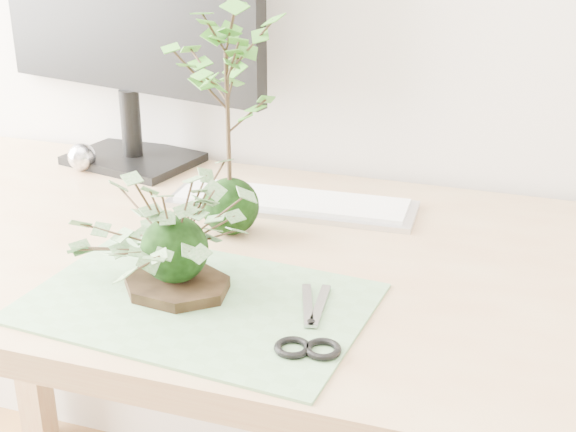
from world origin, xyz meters
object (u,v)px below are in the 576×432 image
at_px(desk, 300,309).
at_px(keyboard, 292,203).
at_px(ivy_kokedama, 173,220).
at_px(maple_kokedama, 226,68).
at_px(monitor, 124,5).

height_order(desk, keyboard, keyboard).
bearing_deg(ivy_kokedama, maple_kokedama, 91.75).
relative_size(ivy_kokedama, maple_kokedama, 0.68).
relative_size(maple_kokedama, monitor, 0.64).
bearing_deg(keyboard, monitor, 157.81).
distance_m(desk, maple_kokedama, 0.37).
distance_m(keyboard, monitor, 0.48).
xyz_separation_m(desk, keyboard, (-0.07, 0.17, 0.10)).
distance_m(ivy_kokedama, keyboard, 0.35).
bearing_deg(ivy_kokedama, monitor, 124.02).
xyz_separation_m(ivy_kokedama, monitor, (-0.31, 0.46, 0.19)).
xyz_separation_m(maple_kokedama, monitor, (-0.30, 0.26, 0.04)).
bearing_deg(ivy_kokedama, keyboard, 81.60).
relative_size(ivy_kokedama, keyboard, 0.60).
distance_m(desk, keyboard, 0.21).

